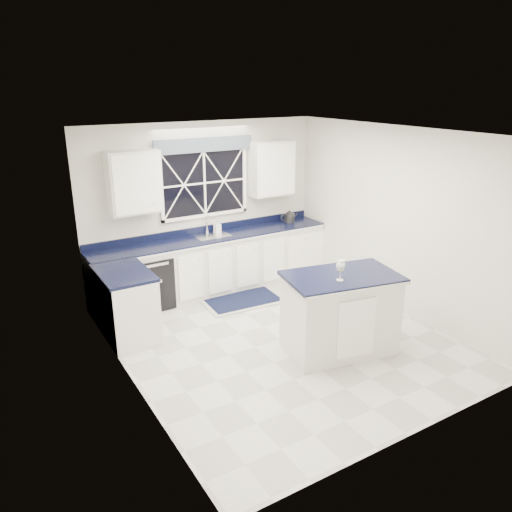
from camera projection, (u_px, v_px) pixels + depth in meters
ground at (280, 340)px, 6.68m from camera, size 4.50×4.50×0.00m
back_wall at (204, 207)px, 8.04m from camera, size 4.00×0.10×2.70m
base_cabinets at (200, 272)px, 7.81m from camera, size 3.99×1.60×0.90m
countertop at (213, 237)px, 7.94m from camera, size 3.98×0.64×0.04m
dishwasher at (149, 280)px, 7.58m from camera, size 0.60×0.58×0.82m
window at (204, 178)px, 7.85m from camera, size 1.65×0.09×1.26m
upper_cabinets at (208, 175)px, 7.73m from camera, size 3.10×0.34×0.90m
faucet at (207, 224)px, 8.04m from camera, size 0.05×0.20×0.30m
island at (340, 313)px, 6.26m from camera, size 1.52×1.08×1.03m
rug at (243, 300)px, 7.86m from camera, size 1.29×0.83×0.02m
kettle at (289, 217)px, 8.70m from camera, size 0.30×0.22×0.21m
wine_glass at (341, 267)px, 5.87m from camera, size 0.11×0.11×0.25m
soap_bottle at (217, 226)px, 8.09m from camera, size 0.11×0.11×0.21m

